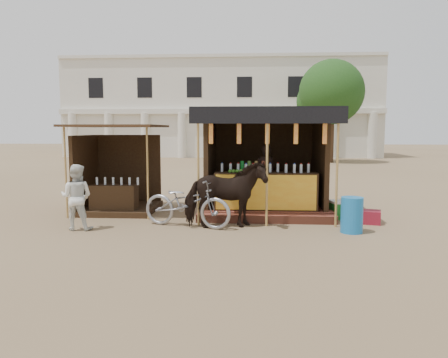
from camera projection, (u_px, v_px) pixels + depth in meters
ground at (219, 242)px, 8.76m from camera, size 120.00×120.00×0.00m
main_stall at (265, 175)px, 11.91m from camera, size 3.60×3.61×2.78m
secondary_stall at (114, 180)px, 12.08m from camera, size 2.40×2.40×2.38m
cow at (225, 195)px, 9.96m from camera, size 1.96×1.16×1.55m
motorbike at (187, 203)px, 10.10m from camera, size 2.28×1.34×1.13m
bystander at (76, 197)px, 9.80m from camera, size 0.72×0.56×1.48m
blue_barrel at (352, 215)px, 9.55m from camera, size 0.55×0.55×0.78m
red_crate at (372, 217)px, 10.50m from camera, size 0.51×0.52×0.32m
cooler at (343, 209)px, 11.12m from camera, size 0.73×0.59×0.46m
background_building at (222, 110)px, 38.13m from camera, size 26.00×7.45×8.18m
tree at (328, 95)px, 29.82m from camera, size 4.50×4.40×7.00m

